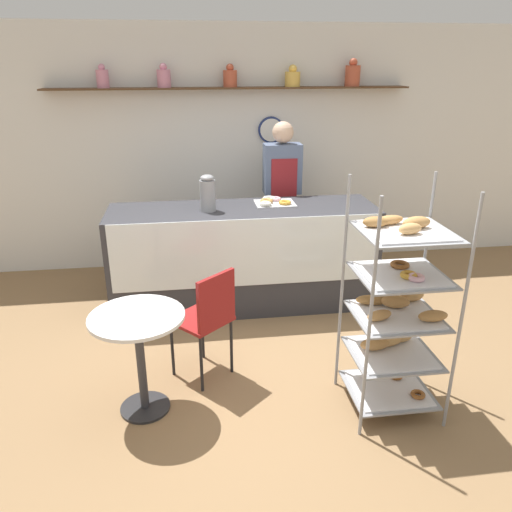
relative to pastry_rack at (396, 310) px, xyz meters
name	(u,v)px	position (x,y,z in m)	size (l,w,h in m)	color
ground_plane	(264,380)	(-0.83, 0.38, -0.75)	(14.00, 14.00, 0.00)	olive
back_wall	(231,149)	(-0.83, 2.94, 0.62)	(10.00, 0.30, 2.70)	white
display_counter	(244,257)	(-0.83, 1.73, -0.25)	(2.56, 0.73, 1.00)	#333338
pastry_rack	(396,310)	(0.00, 0.00, 0.00)	(0.61, 0.58, 1.62)	gray
person_worker	(282,195)	(-0.34, 2.34, 0.21)	(0.39, 0.23, 1.73)	#282833
cafe_table	(139,340)	(-1.72, 0.17, -0.19)	(0.64, 0.64, 0.75)	#262628
cafe_chair	(208,314)	(-1.24, 0.48, -0.19)	(0.54, 0.54, 0.90)	black
coffee_carafe	(208,193)	(-1.17, 1.68, 0.42)	(0.15, 0.15, 0.34)	gray
donut_tray_counter	(273,202)	(-0.53, 1.84, 0.28)	(0.38, 0.31, 0.05)	silver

